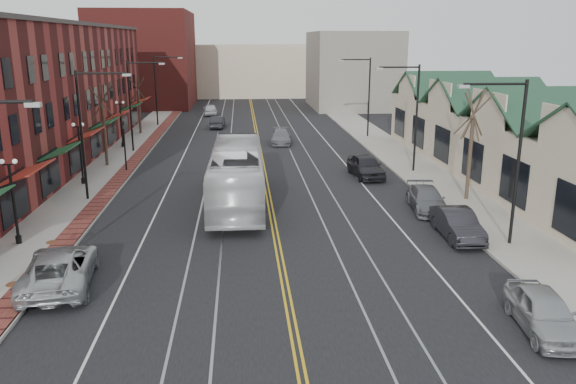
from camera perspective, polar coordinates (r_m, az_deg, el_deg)
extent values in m
plane|color=black|center=(21.70, 0.18, -11.99)|extent=(160.00, 160.00, 0.00)
cube|color=gray|center=(41.73, -18.98, 0.75)|extent=(4.00, 120.00, 0.15)
cube|color=gray|center=(42.69, 14.02, 1.45)|extent=(4.00, 120.00, 0.15)
cube|color=maroon|center=(49.55, -25.56, 8.66)|extent=(10.00, 50.00, 11.00)
cube|color=#C4B197|center=(44.54, 21.56, 4.33)|extent=(8.00, 36.00, 4.60)
cube|color=maroon|center=(90.40, -14.30, 12.95)|extent=(14.00, 18.00, 14.00)
cube|color=#C4B197|center=(104.37, -3.98, 12.25)|extent=(22.00, 14.00, 9.00)
cube|color=slate|center=(85.97, 6.52, 12.21)|extent=(12.00, 16.00, 11.00)
cube|color=#999999|center=(20.49, -24.47, 8.07)|extent=(0.50, 0.25, 0.15)
cylinder|color=black|center=(37.01, -20.22, 5.34)|extent=(0.16, 0.16, 8.00)
cylinder|color=black|center=(36.24, -18.45, 11.36)|extent=(3.00, 0.12, 0.12)
cube|color=#999999|center=(35.93, -16.07, 11.36)|extent=(0.50, 0.25, 0.15)
cylinder|color=black|center=(52.47, -15.74, 8.37)|extent=(0.16, 0.16, 8.00)
cylinder|color=black|center=(51.92, -14.39, 12.61)|extent=(3.00, 0.12, 0.12)
cube|color=#999999|center=(51.71, -12.70, 12.60)|extent=(0.50, 0.25, 0.15)
cylinder|color=black|center=(68.17, -13.29, 10.00)|extent=(0.16, 0.16, 8.00)
cylinder|color=black|center=(67.76, -12.20, 13.26)|extent=(3.00, 0.12, 0.12)
cube|color=#999999|center=(67.59, -10.90, 13.23)|extent=(0.50, 0.25, 0.15)
cylinder|color=black|center=(29.04, 22.33, 2.62)|extent=(0.16, 0.16, 8.00)
cylinder|color=black|center=(27.86, 20.33, 10.25)|extent=(3.00, 0.12, 0.12)
cube|color=#999999|center=(27.28, 17.41, 10.20)|extent=(0.50, 0.25, 0.15)
cylinder|color=black|center=(43.66, 12.91, 7.27)|extent=(0.16, 0.16, 8.00)
cylinder|color=black|center=(42.89, 11.26, 12.33)|extent=(3.00, 0.12, 0.12)
cube|color=#999999|center=(42.51, 9.26, 12.26)|extent=(0.50, 0.25, 0.15)
cylinder|color=black|center=(59.00, 8.23, 9.49)|extent=(0.16, 0.16, 8.00)
cylinder|color=black|center=(58.43, 6.90, 13.21)|extent=(3.00, 0.12, 0.12)
cube|color=#999999|center=(58.15, 5.41, 13.15)|extent=(0.50, 0.25, 0.15)
cylinder|color=black|center=(30.92, -25.68, -4.36)|extent=(0.28, 0.28, 0.40)
cylinder|color=black|center=(30.41, -26.07, -1.16)|extent=(0.14, 0.14, 4.00)
cube|color=black|center=(29.96, -26.51, 2.51)|extent=(0.60, 0.06, 0.06)
sphere|color=white|center=(30.05, -27.08, 2.77)|extent=(0.24, 0.24, 0.24)
sphere|color=white|center=(29.82, -26.01, 2.82)|extent=(0.24, 0.24, 0.24)
cylinder|color=black|center=(41.87, -20.08, 1.09)|extent=(0.28, 0.28, 0.40)
cylinder|color=black|center=(41.50, -20.30, 3.50)|extent=(0.14, 0.14, 4.00)
cube|color=black|center=(41.17, -20.56, 6.22)|extent=(0.60, 0.06, 0.06)
sphere|color=white|center=(41.23, -20.98, 6.41)|extent=(0.24, 0.24, 0.24)
sphere|color=white|center=(41.07, -20.17, 6.45)|extent=(0.24, 0.24, 0.24)
cylinder|color=black|center=(55.20, -16.41, 4.64)|extent=(0.28, 0.28, 0.40)
cylinder|color=black|center=(54.92, -16.55, 6.49)|extent=(0.14, 0.14, 4.00)
cube|color=black|center=(54.67, -16.71, 8.56)|extent=(0.60, 0.06, 0.06)
sphere|color=white|center=(54.72, -17.04, 8.70)|extent=(0.24, 0.24, 0.24)
sphere|color=white|center=(54.59, -16.41, 8.73)|extent=(0.24, 0.24, 0.24)
cylinder|color=#382B21|center=(47.07, -18.13, 5.55)|extent=(0.24, 0.24, 4.90)
cylinder|color=#382B21|center=(46.74, -18.39, 8.62)|extent=(0.58, 1.37, 2.90)
cylinder|color=#382B21|center=(46.74, -18.39, 8.62)|extent=(1.60, 0.66, 2.78)
cylinder|color=#382B21|center=(46.74, -18.39, 8.62)|extent=(0.53, 1.23, 2.96)
cylinder|color=#382B21|center=(46.74, -18.39, 8.62)|extent=(1.69, 1.03, 2.64)
cylinder|color=#382B21|center=(46.74, -18.39, 8.62)|extent=(1.78, 1.29, 2.48)
cylinder|color=#382B21|center=(62.62, -14.87, 7.87)|extent=(0.24, 0.24, 4.55)
cylinder|color=#382B21|center=(62.37, -15.02, 10.04)|extent=(0.55, 1.28, 2.69)
cylinder|color=#382B21|center=(62.37, -15.02, 10.04)|extent=(1.49, 0.62, 2.58)
cylinder|color=#382B21|center=(62.37, -15.02, 10.04)|extent=(0.50, 1.15, 2.75)
cylinder|color=#382B21|center=(62.37, -15.02, 10.04)|extent=(1.57, 0.97, 2.45)
cylinder|color=#382B21|center=(62.37, -15.02, 10.04)|extent=(1.66, 1.20, 2.30)
cylinder|color=#382B21|center=(36.82, 17.97, 3.30)|extent=(0.24, 0.24, 5.25)
cylinder|color=#382B21|center=(36.39, 18.33, 7.50)|extent=(0.61, 1.46, 3.10)
cylinder|color=#382B21|center=(36.39, 18.33, 7.50)|extent=(1.70, 0.70, 2.97)
cylinder|color=#382B21|center=(36.39, 18.33, 7.50)|extent=(0.56, 1.31, 3.17)
cylinder|color=#382B21|center=(36.39, 18.33, 7.50)|extent=(1.80, 1.10, 2.82)
cylinder|color=#382B21|center=(36.39, 18.33, 7.50)|extent=(1.90, 1.37, 2.65)
cylinder|color=#592D19|center=(26.07, -26.10, -8.41)|extent=(0.60, 0.60, 0.02)
cylinder|color=#592D19|center=(30.44, -22.82, -4.71)|extent=(0.60, 0.60, 0.02)
cylinder|color=black|center=(44.88, -16.24, 4.15)|extent=(0.12, 0.12, 3.20)
imported|color=black|center=(44.59, -16.40, 6.35)|extent=(0.18, 0.15, 0.90)
imported|color=silver|center=(34.75, -5.21, 1.73)|extent=(3.28, 13.25, 3.68)
imported|color=#AEB2B5|center=(25.24, -22.19, -7.16)|extent=(3.36, 6.01, 1.59)
imported|color=#A0A3A7|center=(21.97, 24.53, -11.00)|extent=(2.20, 4.44, 1.46)
imported|color=#242329|center=(30.19, 16.80, -3.13)|extent=(1.68, 4.58, 1.50)
imported|color=slate|center=(34.53, 13.92, -0.74)|extent=(2.43, 4.90, 1.37)
imported|color=black|center=(42.10, 7.91, 2.63)|extent=(2.32, 5.01, 1.66)
imported|color=#232227|center=(65.79, -7.17, 7.08)|extent=(1.72, 4.30, 1.39)
imported|color=slate|center=(55.37, -0.73, 5.65)|extent=(2.22, 4.84, 1.37)
imported|color=#B9BAC1|center=(77.23, -7.91, 8.30)|extent=(2.13, 4.57, 1.51)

